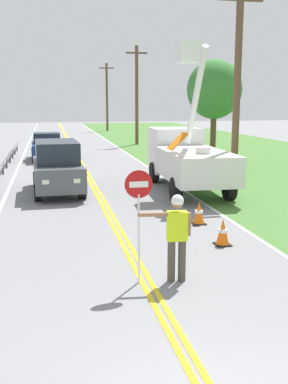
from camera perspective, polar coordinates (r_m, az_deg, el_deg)
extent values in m
cube|color=#477533|center=(27.91, 17.25, 3.16)|extent=(16.00, 110.00, 0.01)
cube|color=yellow|center=(24.52, -7.46, 2.53)|extent=(0.11, 110.00, 0.01)
cube|color=yellow|center=(24.53, -7.04, 2.54)|extent=(0.11, 110.00, 0.01)
cube|color=silver|center=(25.05, 0.99, 2.81)|extent=(0.12, 110.00, 0.01)
cube|color=silver|center=(24.51, -15.67, 2.21)|extent=(0.12, 110.00, 0.01)
cylinder|color=#474238|center=(9.57, 4.72, -8.47)|extent=(0.16, 0.16, 0.88)
cylinder|color=#474238|center=(9.53, 3.41, -8.53)|extent=(0.16, 0.16, 0.88)
cube|color=#C6EA19|center=(9.32, 4.13, -4.22)|extent=(0.42, 0.28, 0.60)
cylinder|color=#996B4C|center=(9.19, 1.08, -2.81)|extent=(0.61, 0.15, 0.09)
cylinder|color=#996B4C|center=(9.36, 5.58, -3.99)|extent=(0.09, 0.09, 0.48)
sphere|color=#996B4C|center=(9.21, 4.17, -1.40)|extent=(0.22, 0.22, 0.22)
sphere|color=white|center=(9.20, 4.18, -1.09)|extent=(0.25, 0.25, 0.25)
cylinder|color=silver|center=(9.29, -0.66, -5.88)|extent=(0.04, 0.04, 1.85)
cylinder|color=#B71414|center=(9.03, -0.67, 0.97)|extent=(0.56, 0.03, 0.56)
cube|color=white|center=(9.01, -0.65, 0.95)|extent=(0.38, 0.01, 0.12)
cube|color=white|center=(18.04, 6.43, 3.33)|extent=(2.48, 4.69, 1.10)
cube|color=white|center=(21.32, 3.91, 5.25)|extent=(2.28, 2.18, 2.00)
cube|color=#1E2833|center=(22.29, 3.31, 6.29)|extent=(1.98, 0.14, 0.90)
cylinder|color=silver|center=(17.08, 7.32, 5.14)|extent=(0.56, 0.56, 0.24)
cylinder|color=silver|center=(18.06, 6.45, 11.56)|extent=(0.33, 2.43, 3.69)
cube|color=white|center=(19.22, 5.63, 16.87)|extent=(0.93, 0.93, 0.80)
cube|color=orange|center=(15.89, 4.18, 6.31)|extent=(0.62, 0.82, 0.59)
cylinder|color=black|center=(21.04, 1.27, 2.45)|extent=(0.36, 0.93, 0.92)
cylinder|color=black|center=(21.52, 6.67, 2.57)|extent=(0.36, 0.93, 0.92)
cylinder|color=black|center=(16.91, 3.97, 0.28)|extent=(0.36, 0.93, 0.92)
cylinder|color=black|center=(17.50, 10.55, 0.48)|extent=(0.36, 0.93, 0.92)
cube|color=#4C5156|center=(18.88, -10.68, 2.30)|extent=(2.02, 4.67, 0.92)
cube|color=#1E2833|center=(18.77, -10.78, 4.95)|extent=(1.73, 2.91, 0.84)
cube|color=#EAEACC|center=(16.67, -8.32, 1.38)|extent=(0.24, 0.07, 0.16)
cube|color=#EAEACC|center=(16.60, -12.12, 1.21)|extent=(0.24, 0.07, 0.16)
cylinder|color=black|center=(17.62, -7.69, 0.25)|extent=(0.31, 0.69, 0.68)
cylinder|color=black|center=(17.53, -13.02, 0.00)|extent=(0.31, 0.69, 0.68)
cylinder|color=black|center=(20.42, -8.58, 1.72)|extent=(0.31, 0.69, 0.68)
cylinder|color=black|center=(20.33, -13.19, 1.51)|extent=(0.31, 0.69, 0.68)
cube|color=navy|center=(29.88, -11.95, 5.27)|extent=(2.00, 4.17, 0.72)
cube|color=#1E2833|center=(30.07, -12.02, 6.60)|extent=(1.68, 1.78, 0.64)
cube|color=#EAEACC|center=(27.89, -10.66, 5.01)|extent=(0.24, 0.07, 0.16)
cube|color=#EAEACC|center=(27.84, -12.93, 4.91)|extent=(0.24, 0.07, 0.16)
cylinder|color=black|center=(28.70, -10.18, 4.38)|extent=(0.31, 0.69, 0.68)
cylinder|color=black|center=(28.64, -13.47, 4.23)|extent=(0.31, 0.69, 0.68)
cylinder|color=black|center=(31.22, -10.50, 4.90)|extent=(0.31, 0.69, 0.68)
cylinder|color=black|center=(31.17, -13.52, 4.77)|extent=(0.31, 0.69, 0.68)
cylinder|color=brown|center=(18.68, 11.45, 12.08)|extent=(0.28, 0.28, 8.03)
cylinder|color=brown|center=(39.72, -0.91, 11.83)|extent=(0.28, 0.28, 8.21)
cube|color=brown|center=(39.91, -0.92, 16.87)|extent=(1.80, 0.14, 0.14)
cylinder|color=brown|center=(58.82, -4.62, 11.62)|extent=(0.28, 0.28, 8.30)
cube|color=brown|center=(58.95, -4.67, 15.08)|extent=(1.80, 0.14, 0.14)
cone|color=orange|center=(12.04, 9.76, -4.90)|extent=(0.36, 0.36, 0.70)
cylinder|color=white|center=(12.03, 9.76, -4.74)|extent=(0.25, 0.25, 0.08)
cube|color=black|center=(12.14, 9.70, -6.42)|extent=(0.40, 0.40, 0.03)
cone|color=orange|center=(13.97, 6.82, -2.57)|extent=(0.36, 0.36, 0.70)
cylinder|color=white|center=(13.96, 6.83, -2.43)|extent=(0.25, 0.25, 0.08)
cube|color=black|center=(14.05, 6.79, -3.90)|extent=(0.40, 0.40, 0.03)
cube|color=#4C4C51|center=(24.42, -17.13, 2.73)|extent=(0.10, 0.10, 0.55)
cube|color=#4C4C51|center=(26.68, -16.69, 3.43)|extent=(0.10, 0.10, 0.55)
cube|color=#4C4C51|center=(28.94, -16.32, 4.03)|extent=(0.10, 0.10, 0.55)
cube|color=#4C4C51|center=(31.20, -16.01, 4.53)|extent=(0.10, 0.10, 0.55)
cube|color=#4C4C51|center=(33.47, -15.73, 4.97)|extent=(0.10, 0.10, 0.55)
cube|color=#4C4C51|center=(35.74, -15.49, 5.35)|extent=(0.10, 0.10, 0.55)
cylinder|color=brown|center=(26.05, 8.54, 6.32)|extent=(0.32, 0.32, 3.00)
ellipsoid|color=#33752D|center=(25.96, 8.73, 12.48)|extent=(3.00, 3.00, 3.20)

